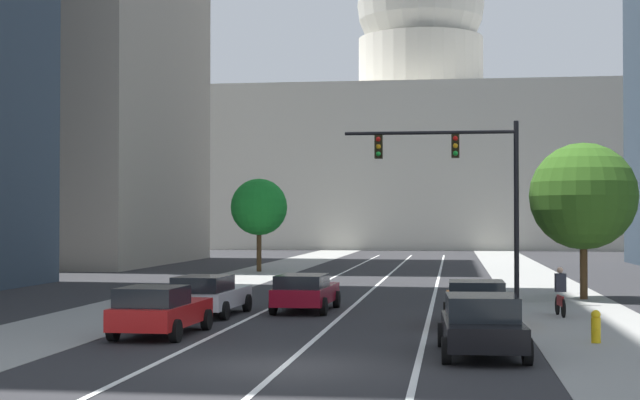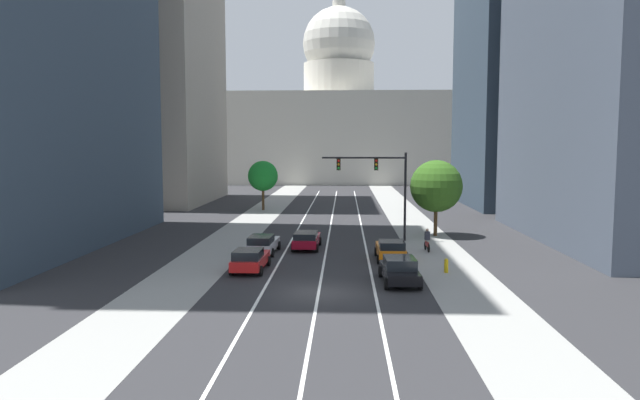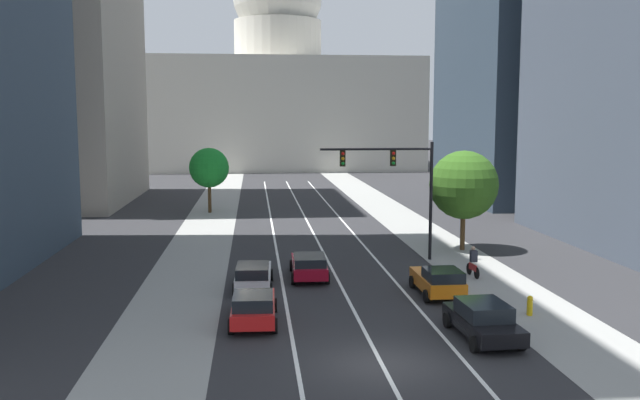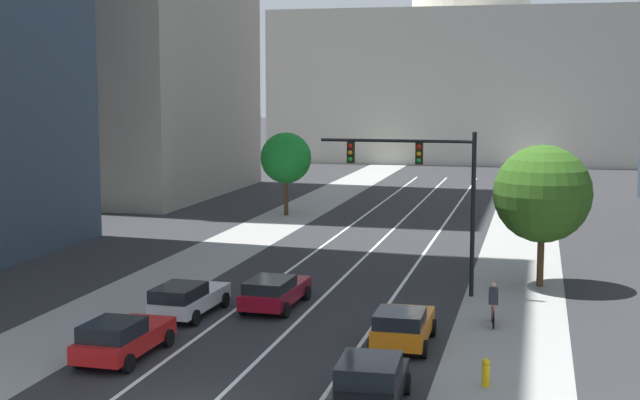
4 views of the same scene
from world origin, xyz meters
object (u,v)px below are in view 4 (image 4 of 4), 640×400
(capitol_building, at_px, (470,61))
(street_tree_mid_left, at_px, (286,158))
(fire_hydrant, at_px, (486,372))
(cyclist, at_px, (493,304))
(car_red, at_px, (122,337))
(car_crimson, at_px, (274,291))
(street_tree_mid_right, at_px, (543,194))
(car_white, at_px, (187,298))
(car_black, at_px, (369,384))
(car_orange, at_px, (403,326))
(traffic_signal_mast, at_px, (427,178))

(capitol_building, bearing_deg, street_tree_mid_left, -98.47)
(fire_hydrant, height_order, cyclist, cyclist)
(fire_hydrant, relative_size, street_tree_mid_left, 0.15)
(car_red, bearing_deg, car_crimson, -19.12)
(fire_hydrant, distance_m, street_tree_mid_right, 15.58)
(car_white, xyz_separation_m, car_crimson, (3.04, 2.15, -0.02))
(car_crimson, height_order, fire_hydrant, car_crimson)
(car_black, relative_size, car_red, 1.02)
(car_red, bearing_deg, car_white, 1.61)
(car_orange, relative_size, traffic_signal_mast, 0.57)
(car_black, bearing_deg, car_crimson, 26.79)
(street_tree_mid_right, bearing_deg, traffic_signal_mast, -150.47)
(car_crimson, bearing_deg, car_red, 160.86)
(capitol_building, xyz_separation_m, car_black, (4.56, -95.30, -11.88))
(car_orange, distance_m, cyclist, 4.78)
(car_black, xyz_separation_m, fire_hydrant, (3.16, 2.86, -0.31))
(car_orange, height_order, car_black, car_black)
(car_orange, xyz_separation_m, car_white, (-9.13, 2.16, -0.01))
(fire_hydrant, relative_size, cyclist, 0.53)
(car_orange, distance_m, car_red, 9.86)
(car_white, height_order, fire_hydrant, car_white)
(car_black, distance_m, cyclist, 10.69)
(traffic_signal_mast, height_order, street_tree_mid_right, traffic_signal_mast)
(car_crimson, relative_size, car_black, 1.02)
(car_crimson, distance_m, traffic_signal_mast, 8.46)
(fire_hydrant, xyz_separation_m, cyclist, (-0.15, 7.40, 0.39))
(car_black, height_order, street_tree_mid_right, street_tree_mid_right)
(fire_hydrant, xyz_separation_m, street_tree_mid_left, (-16.31, 34.68, 3.72))
(car_black, xyz_separation_m, street_tree_mid_left, (-13.15, 37.55, 3.40))
(cyclist, bearing_deg, fire_hydrant, 176.11)
(fire_hydrant, distance_m, cyclist, 7.41)
(capitol_building, distance_m, car_white, 87.53)
(traffic_signal_mast, relative_size, fire_hydrant, 8.05)
(traffic_signal_mast, xyz_separation_m, street_tree_mid_right, (5.03, 2.85, -0.88))
(car_white, height_order, car_black, car_black)
(car_crimson, height_order, street_tree_mid_left, street_tree_mid_left)
(capitol_building, xyz_separation_m, traffic_signal_mast, (4.31, -80.29, -7.41))
(fire_hydrant, bearing_deg, cyclist, 91.20)
(traffic_signal_mast, bearing_deg, car_black, -89.07)
(traffic_signal_mast, bearing_deg, street_tree_mid_right, 29.53)
(car_orange, relative_size, car_red, 0.92)
(car_black, bearing_deg, traffic_signal_mast, -1.54)
(car_white, relative_size, car_crimson, 0.98)
(capitol_building, relative_size, traffic_signal_mast, 6.48)
(car_black, bearing_deg, cyclist, -18.79)
(fire_hydrant, bearing_deg, car_red, -179.71)
(capitol_building, distance_m, fire_hydrant, 93.55)
(capitol_building, height_order, car_white, capitol_building)
(cyclist, distance_m, street_tree_mid_right, 8.56)
(traffic_signal_mast, relative_size, cyclist, 4.26)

